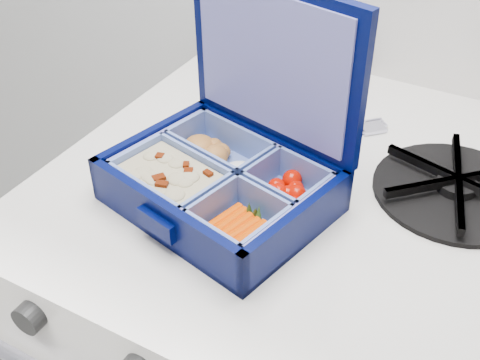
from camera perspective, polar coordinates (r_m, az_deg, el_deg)
The scene contains 4 objects.
bento_box at distance 0.63m, azimuth -1.91°, elevation -0.46°, with size 0.22×0.17×0.05m, color #000637, non-canonical shape.
burner_grate at distance 0.69m, azimuth 19.89°, elevation -0.34°, with size 0.18×0.18×0.03m, color black.
burner_grate_rear at distance 0.89m, azimuth 5.59°, elevation 10.47°, with size 0.18×0.18×0.02m, color black.
fork at distance 0.75m, azimuth 6.23°, elevation 3.84°, with size 0.03×0.19×0.01m, color silver, non-canonical shape.
Camera 1 is at (0.13, 1.13, 1.34)m, focal length 45.00 mm.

